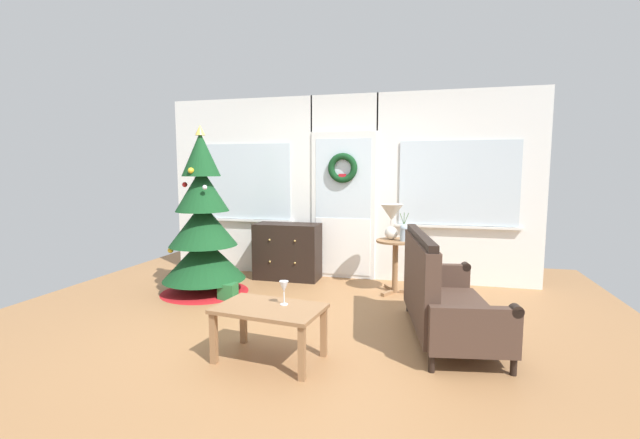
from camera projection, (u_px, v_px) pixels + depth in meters
The scene contains 11 objects.
ground_plane at pixel (301, 328), 4.13m from camera, with size 6.76×6.76×0.00m, color #996B42.
back_wall_with_door at pixel (344, 187), 5.98m from camera, with size 5.20×0.19×2.55m.
christmas_tree at pixel (203, 232), 5.28m from camera, with size 1.08×1.08×2.06m.
dresser_cabinet at pixel (288, 251), 5.99m from camera, with size 0.90×0.45×0.78m.
settee_sofa at pixel (440, 297), 3.88m from camera, with size 0.94×1.62×0.96m.
side_table at pixel (395, 255), 5.30m from camera, with size 0.50×0.48×0.66m.
table_lamp at pixel (391, 217), 5.30m from camera, with size 0.28×0.28×0.44m.
flower_vase at pixel (404, 232), 5.18m from camera, with size 0.11×0.10×0.35m.
coffee_table at pixel (269, 315), 3.41m from camera, with size 0.90×0.62×0.44m.
wine_glass at pixel (284, 288), 3.44m from camera, with size 0.08×0.08×0.20m.
gift_box at pixel (228, 291), 5.05m from camera, with size 0.19×0.17×0.19m, color #266633.
Camera 1 is at (1.17, -3.81, 1.52)m, focal length 24.02 mm.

